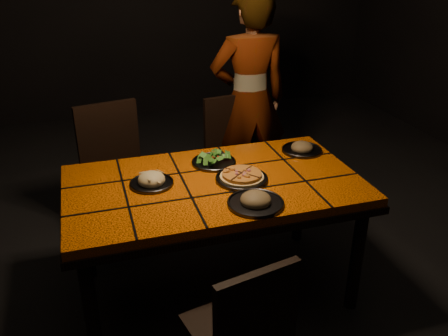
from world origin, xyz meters
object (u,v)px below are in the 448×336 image
object	(u,v)px
diner	(249,100)
chair_far_right	(234,147)
plate_pizza	(242,177)
chair_far_left	(115,164)
chair_near	(244,328)
plate_pasta	(152,181)
dining_table	(214,194)

from	to	relation	value
diner	chair_far_right	bearing A→B (deg)	39.13
plate_pizza	chair_far_left	bearing A→B (deg)	125.50
chair_near	plate_pizza	size ratio (longest dim) A/B	2.42
plate_pizza	plate_pasta	size ratio (longest dim) A/B	1.44
dining_table	plate_pizza	xyz separation A→B (m)	(0.15, -0.03, 0.10)
dining_table	chair_far_right	distance (m)	1.06
chair_near	plate_pasta	distance (m)	0.95
chair_far_right	diner	xyz separation A→B (m)	(0.16, 0.12, 0.33)
chair_far_left	diner	xyz separation A→B (m)	(1.06, 0.23, 0.29)
dining_table	chair_near	world-z (taller)	chair_near
plate_pizza	plate_pasta	distance (m)	0.49
chair_near	chair_far_right	distance (m)	1.85
chair_far_left	chair_near	bearing A→B (deg)	-89.36
chair_far_right	dining_table	bearing A→B (deg)	-123.13
dining_table	diner	world-z (taller)	diner
chair_far_left	plate_pasta	distance (m)	0.83
diner	plate_pasta	distance (m)	1.37
chair_far_right	diner	size ratio (longest dim) A/B	0.53
chair_near	plate_pizza	bearing A→B (deg)	-119.99
dining_table	diner	bearing A→B (deg)	61.13
chair_near	dining_table	bearing A→B (deg)	-109.27
chair_near	diner	distance (m)	2.05
diner	plate_pizza	size ratio (longest dim) A/B	4.90
diner	plate_pasta	size ratio (longest dim) A/B	7.08
chair_far_left	plate_pizza	xyz separation A→B (m)	(0.62, -0.87, 0.22)
dining_table	plate_pizza	distance (m)	0.18
plate_pasta	chair_far_left	bearing A→B (deg)	100.24
dining_table	plate_pasta	world-z (taller)	plate_pasta
chair_near	chair_far_right	size ratio (longest dim) A/B	0.92
plate_pizza	plate_pasta	bearing A→B (deg)	169.40
chair_near	plate_pasta	bearing A→B (deg)	-87.41
chair_near	chair_far_right	xyz separation A→B (m)	(0.54, 1.77, 0.04)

